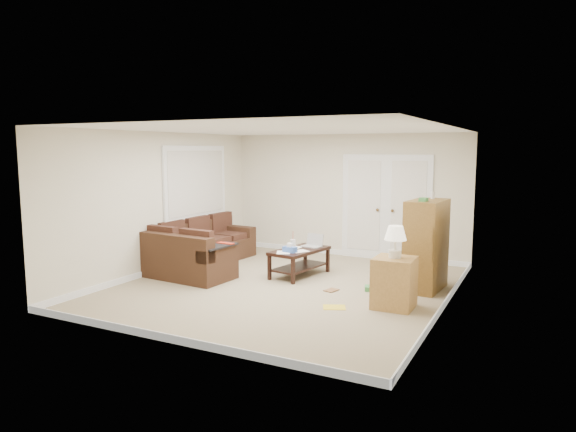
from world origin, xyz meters
The scene contains 17 objects.
floor centered at (0.00, 0.00, 0.00)m, with size 5.50×5.50×0.00m, color tan.
ceiling centered at (0.00, 0.00, 2.50)m, with size 5.00×5.50×0.02m, color white.
wall_left centered at (-2.50, 0.00, 1.25)m, with size 0.02×5.50×2.50m, color silver.
wall_right centered at (2.50, 0.00, 1.25)m, with size 0.02×5.50×2.50m, color silver.
wall_back centered at (0.00, 2.75, 1.25)m, with size 5.00×0.02×2.50m, color silver.
wall_front centered at (0.00, -2.75, 1.25)m, with size 5.00×0.02×2.50m, color silver.
baseboards centered at (0.00, 0.00, 0.05)m, with size 5.00×5.50×0.10m, color silver, non-canonical shape.
french_doors centered at (0.85, 2.71, 1.04)m, with size 1.80×0.05×2.13m.
window_left centered at (-2.46, 1.00, 1.55)m, with size 0.05×1.92×1.42m.
sectional_sofa centered at (-2.02, 0.40, 0.31)m, with size 1.77×2.69×0.79m.
coffee_table centered at (-0.10, 0.77, 0.26)m, with size 0.76×1.23×0.78m.
tv_armoire centered at (2.04, 0.86, 0.71)m, with size 0.56×0.92×1.52m.
side_cabinet centered at (1.85, -0.29, 0.41)m, with size 0.55×0.55×1.15m.
space_heater centered at (1.60, 2.45, 0.13)m, with size 0.11×0.09×0.27m, color silver.
floor_magazine centered at (1.11, -0.67, 0.00)m, with size 0.31×0.24×0.01m, color yellow.
floor_greenbox centered at (1.28, 0.38, 0.04)m, with size 0.14×0.18×0.07m, color #3E8944.
floor_book centered at (0.68, 0.12, 0.01)m, with size 0.16×0.22×0.02m, color brown.
Camera 1 is at (3.66, -7.15, 2.20)m, focal length 32.00 mm.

